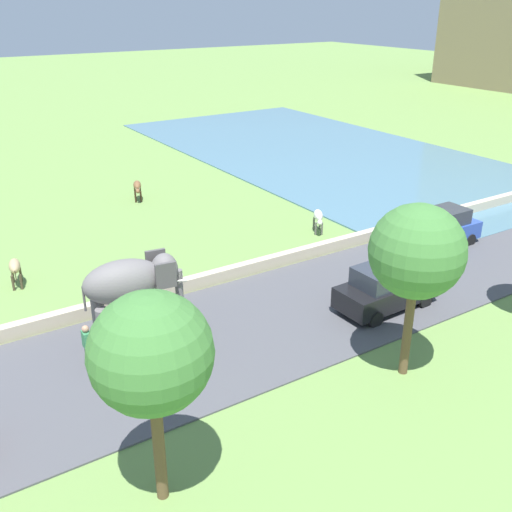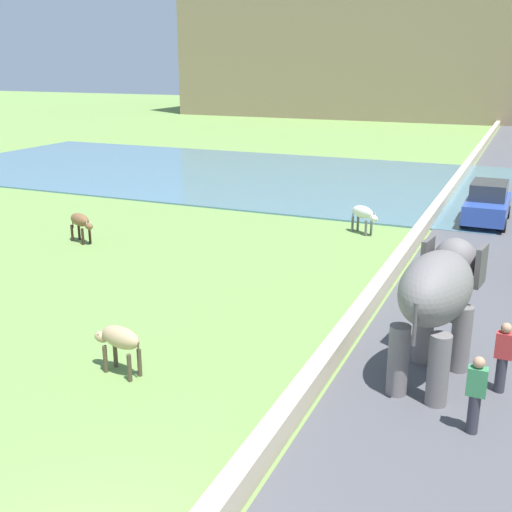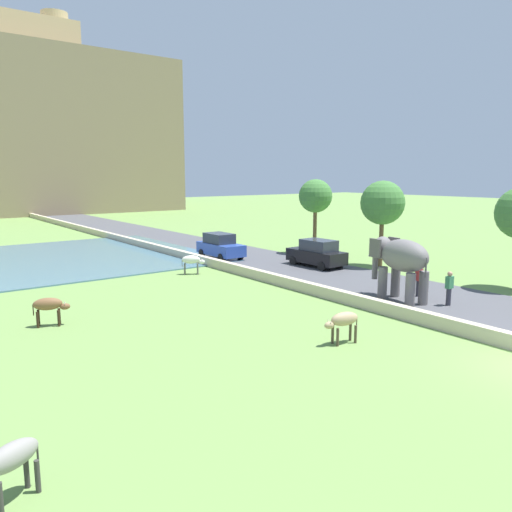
% 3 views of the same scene
% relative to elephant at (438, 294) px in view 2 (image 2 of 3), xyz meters
% --- Properties ---
extents(barrier_wall, '(0.40, 110.00, 0.56)m').
position_rel_elephant_xyz_m(barrier_wall, '(-2.26, 10.08, -1.76)').
color(barrier_wall, beige).
rests_on(barrier_wall, ground).
extents(lake, '(36.00, 18.00, 0.08)m').
position_rel_elephant_xyz_m(lake, '(-17.46, 22.23, -2.00)').
color(lake, slate).
rests_on(lake, ground).
extents(hill_distant, '(64.00, 28.00, 24.39)m').
position_rel_elephant_xyz_m(hill_distant, '(-9.46, 74.82, 10.16)').
color(hill_distant, '#897556').
rests_on(hill_distant, ground).
extents(elephant, '(1.76, 3.55, 2.99)m').
position_rel_elephant_xyz_m(elephant, '(0.00, 0.00, 0.00)').
color(elephant, slate).
rests_on(elephant, ground).
extents(person_beside_elephant, '(0.36, 0.22, 1.63)m').
position_rel_elephant_xyz_m(person_beside_elephant, '(1.42, -0.09, -1.16)').
color(person_beside_elephant, '#33333D').
rests_on(person_beside_elephant, ground).
extents(person_trailing, '(0.36, 0.22, 1.63)m').
position_rel_elephant_xyz_m(person_trailing, '(1.05, -1.95, -1.16)').
color(person_trailing, '#33333D').
rests_on(person_trailing, ground).
extents(car_blue, '(1.83, 4.02, 1.80)m').
position_rel_elephant_xyz_m(car_blue, '(-0.03, 15.36, -1.14)').
color(car_blue, '#2D4CA8').
rests_on(car_blue, ground).
extents(cow_white, '(1.36, 1.00, 1.15)m').
position_rel_elephant_xyz_m(cow_white, '(-4.52, 11.59, -1.20)').
color(cow_white, silver).
rests_on(cow_white, ground).
extents(cow_tan, '(1.42, 0.65, 1.15)m').
position_rel_elephant_xyz_m(cow_tan, '(-6.49, -2.51, -1.20)').
color(cow_tan, tan).
rests_on(cow_tan, ground).
extents(cow_brown, '(1.41, 0.80, 1.15)m').
position_rel_elephant_xyz_m(cow_brown, '(-14.22, 5.95, -1.20)').
color(cow_brown, brown).
rests_on(cow_brown, ground).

